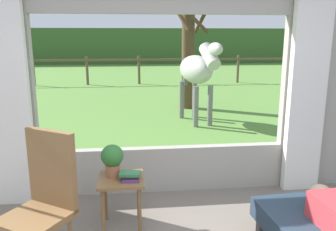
{
  "coord_description": "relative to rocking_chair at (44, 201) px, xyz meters",
  "views": [
    {
      "loc": [
        -0.4,
        -1.7,
        1.86
      ],
      "look_at": [
        0.0,
        1.8,
        1.05
      ],
      "focal_mm": 36.89,
      "sensor_mm": 36.0,
      "label": 1
    }
  ],
  "objects": [
    {
      "name": "curtain_panel_left",
      "position": [
        -0.58,
        1.13,
        0.65
      ],
      "size": [
        0.44,
        0.1,
        2.4
      ],
      "primitive_type": "cube",
      "color": "silver",
      "rests_on": "ground_plane"
    },
    {
      "name": "pasture_tree",
      "position": [
        2.22,
        6.12,
        0.94
      ],
      "size": [
        1.12,
        1.2,
        3.21
      ],
      "color": "#4C3823",
      "rests_on": "outdoor_pasture_lawn"
    },
    {
      "name": "horse",
      "position": [
        2.16,
        4.53,
        0.61
      ],
      "size": [
        0.8,
        1.82,
        1.73
      ],
      "rotation": [
        0.0,
        0.0,
        -2.94
      ],
      "color": "#B2B2AD",
      "rests_on": "outdoor_pasture_lawn"
    },
    {
      "name": "back_wall_with_window",
      "position": [
        1.11,
        1.27,
        0.7
      ],
      "size": [
        5.2,
        0.12,
        2.55
      ],
      "color": "#9E998E",
      "rests_on": "ground_plane"
    },
    {
      "name": "rocking_chair",
      "position": [
        0.0,
        0.0,
        0.0
      ],
      "size": [
        0.76,
        0.82,
        1.12
      ],
      "rotation": [
        0.0,
        0.0,
        -0.57
      ],
      "color": "brown",
      "rests_on": "ground_plane"
    },
    {
      "name": "outdoor_pasture_lawn",
      "position": [
        1.11,
        12.17,
        -0.54
      ],
      "size": [
        36.0,
        21.68,
        0.02
      ],
      "primitive_type": "cube",
      "color": "#568438",
      "rests_on": "ground_plane"
    },
    {
      "name": "side_table",
      "position": [
        0.61,
        0.46,
        -0.12
      ],
      "size": [
        0.44,
        0.44,
        0.52
      ],
      "color": "brown",
      "rests_on": "ground_plane"
    },
    {
      "name": "distant_hill_ridge",
      "position": [
        1.11,
        22.01,
        0.65
      ],
      "size": [
        36.0,
        2.0,
        2.4
      ],
      "primitive_type": "cube",
      "color": "#385A2A",
      "rests_on": "ground_plane"
    },
    {
      "name": "potted_plant",
      "position": [
        0.53,
        0.52,
        0.16
      ],
      "size": [
        0.22,
        0.22,
        0.32
      ],
      "color": "#9E6042",
      "rests_on": "side_table"
    },
    {
      "name": "book_stack",
      "position": [
        0.7,
        0.41,
        0.01
      ],
      "size": [
        0.21,
        0.16,
        0.08
      ],
      "color": "#59336B",
      "rests_on": "side_table"
    },
    {
      "name": "pasture_fence_line",
      "position": [
        1.11,
        10.95,
        0.2
      ],
      "size": [
        16.1,
        0.1,
        1.1
      ],
      "color": "brown",
      "rests_on": "outdoor_pasture_lawn"
    },
    {
      "name": "curtain_panel_right",
      "position": [
        2.8,
        1.13,
        0.65
      ],
      "size": [
        0.44,
        0.1,
        2.4
      ],
      "primitive_type": "cube",
      "color": "silver",
      "rests_on": "ground_plane"
    }
  ]
}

